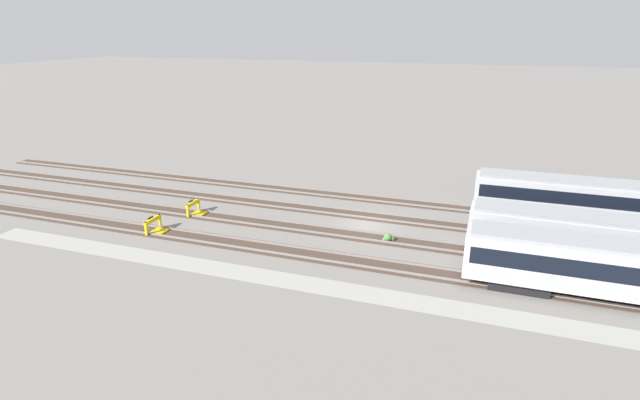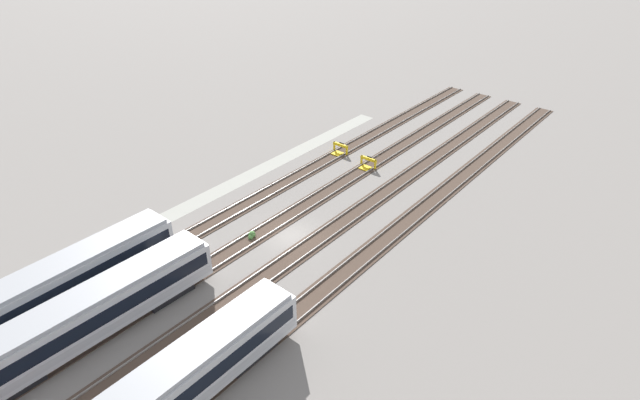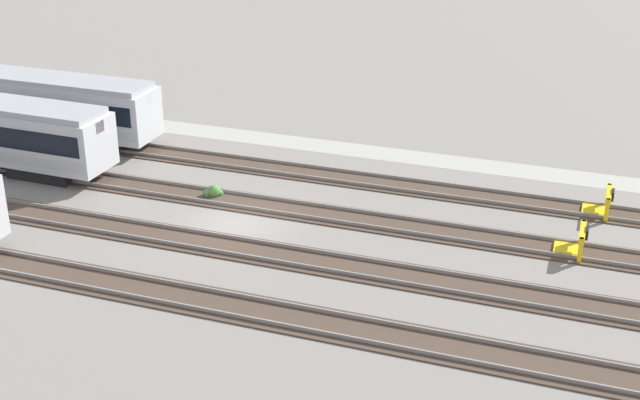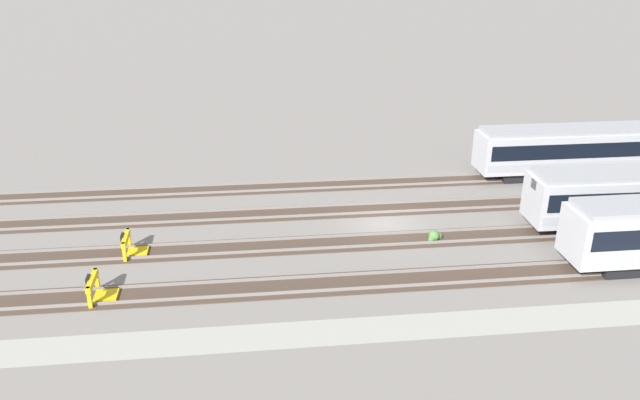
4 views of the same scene
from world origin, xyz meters
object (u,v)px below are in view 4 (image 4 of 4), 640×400
object	(u,v)px
subway_car_front_row_right_inner	(599,148)
weed_clump	(435,236)
bumper_stop_nearest_track	(99,289)
bumper_stop_near_inner_track	(131,246)

from	to	relation	value
subway_car_front_row_right_inner	weed_clump	bearing A→B (deg)	-147.99
bumper_stop_nearest_track	weed_clump	bearing A→B (deg)	13.53
bumper_stop_nearest_track	bumper_stop_near_inner_track	xyz separation A→B (m)	(0.81, 4.53, 0.00)
weed_clump	bumper_stop_nearest_track	bearing A→B (deg)	-166.47
bumper_stop_near_inner_track	bumper_stop_nearest_track	bearing A→B (deg)	-100.17
weed_clump	bumper_stop_near_inner_track	bearing A→B (deg)	179.31
bumper_stop_nearest_track	bumper_stop_near_inner_track	world-z (taller)	same
bumper_stop_near_inner_track	weed_clump	xyz separation A→B (m)	(17.15, -0.21, -0.27)
subway_car_front_row_right_inner	bumper_stop_nearest_track	bearing A→B (deg)	-157.51
subway_car_front_row_right_inner	bumper_stop_nearest_track	size ratio (longest dim) A/B	8.98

